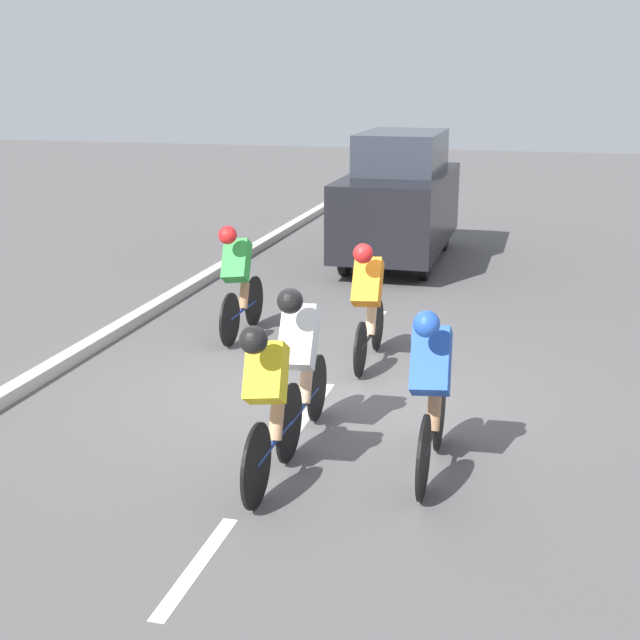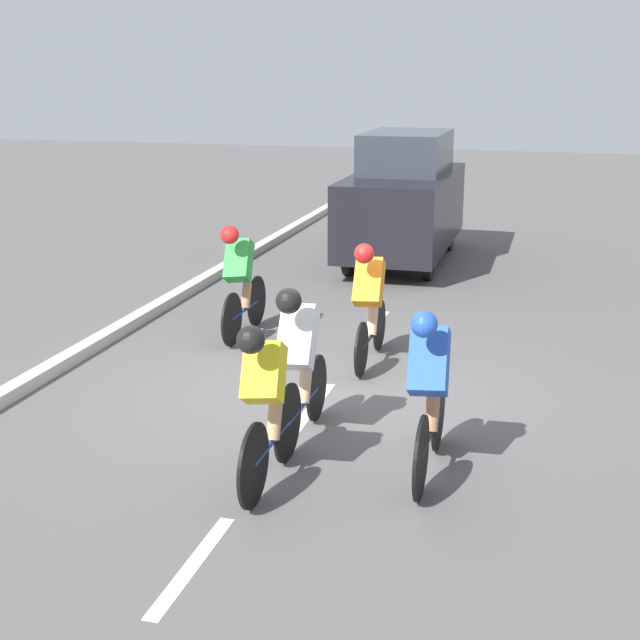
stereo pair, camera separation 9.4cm
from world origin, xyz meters
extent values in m
plane|color=#565454|center=(0.00, 0.00, 0.00)|extent=(60.00, 60.00, 0.00)
cube|color=white|center=(0.00, 3.61, 0.00)|extent=(0.12, 1.40, 0.01)
cube|color=white|center=(0.00, 0.41, 0.00)|extent=(0.12, 1.40, 0.01)
cube|color=white|center=(0.00, -2.79, 0.00)|extent=(0.12, 1.40, 0.01)
cube|color=#B7B2A8|center=(3.20, 0.41, 0.07)|extent=(0.20, 26.70, 0.14)
cylinder|color=black|center=(-0.28, -1.69, 0.32)|extent=(0.03, 0.64, 0.64)
cylinder|color=black|center=(-0.28, -0.65, 0.32)|extent=(0.03, 0.64, 0.64)
cylinder|color=black|center=(-0.28, -1.17, 0.32)|extent=(0.04, 1.03, 0.04)
cylinder|color=black|center=(-0.28, -1.35, 0.53)|extent=(0.04, 0.04, 0.42)
cylinder|color=yellow|center=(-0.28, -1.22, 0.42)|extent=(0.07, 0.07, 0.16)
cylinder|color=#DBAD84|center=(-0.28, -1.25, 0.50)|extent=(0.12, 0.23, 0.36)
cube|color=orange|center=(-0.26, -1.07, 1.02)|extent=(0.35, 0.48, 0.58)
sphere|color=red|center=(-0.25, -0.85, 1.40)|extent=(0.23, 0.23, 0.23)
cylinder|color=black|center=(1.57, -2.32, 0.35)|extent=(0.03, 0.69, 0.69)
cylinder|color=black|center=(1.57, -1.36, 0.35)|extent=(0.03, 0.69, 0.69)
cylinder|color=navy|center=(1.57, -1.84, 0.35)|extent=(0.04, 0.96, 0.04)
cylinder|color=navy|center=(1.57, -2.01, 0.56)|extent=(0.04, 0.04, 0.42)
cylinder|color=white|center=(1.57, -1.89, 0.45)|extent=(0.07, 0.07, 0.16)
cylinder|color=#9E704C|center=(1.57, -1.91, 0.53)|extent=(0.12, 0.23, 0.36)
cube|color=green|center=(1.60, -1.74, 1.03)|extent=(0.38, 0.47, 0.58)
sphere|color=red|center=(1.63, -1.52, 1.40)|extent=(0.24, 0.24, 0.24)
cylinder|color=black|center=(-0.13, 0.74, 0.34)|extent=(0.03, 0.67, 0.67)
cylinder|color=black|center=(-0.13, 1.75, 0.34)|extent=(0.03, 0.67, 0.67)
cylinder|color=navy|center=(-0.13, 1.24, 0.34)|extent=(0.04, 1.01, 0.04)
cylinder|color=navy|center=(-0.13, 1.07, 0.55)|extent=(0.04, 0.04, 0.42)
cylinder|color=green|center=(-0.13, 1.19, 0.44)|extent=(0.07, 0.07, 0.16)
cylinder|color=#DBAD84|center=(-0.13, 1.17, 0.52)|extent=(0.12, 0.23, 0.36)
cube|color=white|center=(-0.12, 1.34, 1.05)|extent=(0.35, 0.50, 0.61)
sphere|color=black|center=(-0.10, 1.56, 1.44)|extent=(0.23, 0.23, 0.23)
cylinder|color=black|center=(-0.13, 1.69, 0.35)|extent=(0.03, 0.71, 0.71)
cylinder|color=black|center=(-0.13, 2.65, 0.35)|extent=(0.03, 0.71, 0.71)
cylinder|color=navy|center=(-0.13, 2.17, 0.35)|extent=(0.04, 0.95, 0.04)
cylinder|color=navy|center=(-0.13, 2.00, 0.56)|extent=(0.04, 0.04, 0.42)
cylinder|color=green|center=(-0.13, 2.12, 0.45)|extent=(0.07, 0.07, 0.16)
cylinder|color=tan|center=(-0.13, 2.10, 0.53)|extent=(0.12, 0.23, 0.36)
cube|color=yellow|center=(-0.10, 2.27, 1.01)|extent=(0.38, 0.44, 0.55)
sphere|color=black|center=(-0.08, 2.49, 1.36)|extent=(0.23, 0.23, 0.23)
cylinder|color=black|center=(-1.41, 1.13, 0.36)|extent=(0.03, 0.72, 0.72)
cylinder|color=black|center=(-1.41, 2.16, 0.36)|extent=(0.03, 0.72, 0.72)
cylinder|color=black|center=(-1.41, 1.65, 0.36)|extent=(0.04, 1.03, 0.04)
cylinder|color=black|center=(-1.41, 1.47, 0.57)|extent=(0.04, 0.04, 0.42)
cylinder|color=white|center=(-1.41, 1.60, 0.46)|extent=(0.07, 0.07, 0.16)
cylinder|color=#9E704C|center=(-1.41, 1.57, 0.54)|extent=(0.12, 0.23, 0.36)
cube|color=blue|center=(-1.39, 1.75, 1.06)|extent=(0.36, 0.49, 0.60)
sphere|color=blue|center=(-1.37, 1.97, 1.44)|extent=(0.22, 0.22, 0.22)
cylinder|color=black|center=(-0.30, -5.64, 0.32)|extent=(0.14, 0.64, 0.64)
cylinder|color=black|center=(1.06, -5.64, 0.32)|extent=(0.14, 0.64, 0.64)
cylinder|color=black|center=(-0.30, -8.24, 0.32)|extent=(0.14, 0.64, 0.64)
cylinder|color=black|center=(1.06, -8.24, 0.32)|extent=(0.14, 0.64, 0.64)
cube|color=black|center=(0.38, -6.94, 0.96)|extent=(1.70, 4.20, 1.29)
cube|color=#2D333D|center=(0.38, -7.15, 1.96)|extent=(1.39, 2.31, 0.71)
camera|label=1|loc=(-2.27, 8.84, 3.43)|focal=50.00mm
camera|label=2|loc=(-2.36, 8.81, 3.43)|focal=50.00mm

